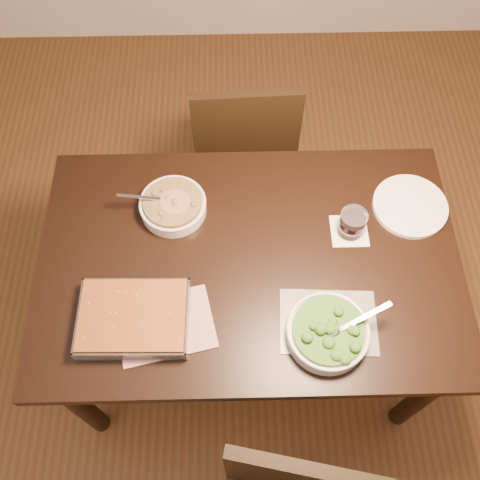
# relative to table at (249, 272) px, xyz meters

# --- Properties ---
(ground) EXTENTS (4.00, 4.00, 0.00)m
(ground) POSITION_rel_table_xyz_m (0.00, 0.00, -0.65)
(ground) COLOR #4B2A15
(ground) RESTS_ON ground
(room) EXTENTS (4.04, 4.04, 2.72)m
(room) POSITION_rel_table_xyz_m (0.00, 0.00, 1.06)
(room) COLOR #B9AB9E
(room) RESTS_ON ground
(table) EXTENTS (1.40, 0.90, 0.75)m
(table) POSITION_rel_table_xyz_m (0.00, 0.00, 0.00)
(table) COLOR black
(table) RESTS_ON ground
(magazine_a) EXTENTS (0.33, 0.27, 0.01)m
(magazine_a) POSITION_rel_table_xyz_m (-0.27, -0.22, 0.10)
(magazine_a) COLOR #9D302D
(magazine_a) RESTS_ON table
(magazine_b) EXTENTS (0.31, 0.23, 0.01)m
(magazine_b) POSITION_rel_table_xyz_m (0.24, -0.22, 0.10)
(magazine_b) COLOR #232229
(magazine_b) RESTS_ON table
(coaster) EXTENTS (0.12, 0.12, 0.00)m
(coaster) POSITION_rel_table_xyz_m (0.34, 0.10, 0.10)
(coaster) COLOR white
(coaster) RESTS_ON table
(stew_bowl) EXTENTS (0.26, 0.23, 0.09)m
(stew_bowl) POSITION_rel_table_xyz_m (-0.26, 0.20, 0.13)
(stew_bowl) COLOR white
(stew_bowl) RESTS_ON table
(broccoli_bowl) EXTENTS (0.28, 0.25, 0.10)m
(broccoli_bowl) POSITION_rel_table_xyz_m (0.23, -0.27, 0.13)
(broccoli_bowl) COLOR white
(broccoli_bowl) RESTS_ON table
(baking_dish) EXTENTS (0.34, 0.25, 0.06)m
(baking_dish) POSITION_rel_table_xyz_m (-0.36, -0.21, 0.12)
(baking_dish) COLOR silver
(baking_dish) RESTS_ON table
(wine_tumbler) EXTENTS (0.09, 0.09, 0.10)m
(wine_tumbler) POSITION_rel_table_xyz_m (0.34, 0.10, 0.15)
(wine_tumbler) COLOR black
(wine_tumbler) RESTS_ON coaster
(dinner_plate) EXTENTS (0.26, 0.26, 0.02)m
(dinner_plate) POSITION_rel_table_xyz_m (0.56, 0.19, 0.10)
(dinner_plate) COLOR white
(dinner_plate) RESTS_ON table
(chair_far) EXTENTS (0.44, 0.44, 0.90)m
(chair_far) POSITION_rel_table_xyz_m (0.00, 0.70, -0.15)
(chair_far) COLOR black
(chair_far) RESTS_ON ground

